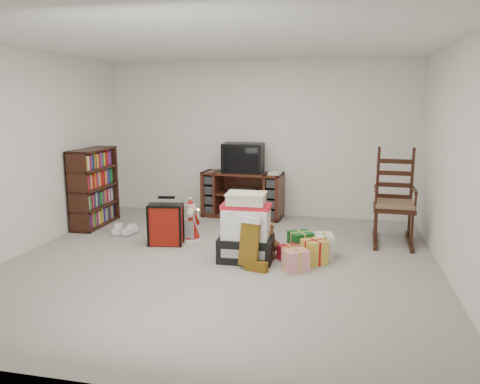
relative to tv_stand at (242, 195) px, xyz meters
name	(u,v)px	position (x,y,z in m)	size (l,w,h in m)	color
room	(220,157)	(0.22, -2.24, 0.88)	(5.01, 5.01, 2.51)	#A9A59B
tv_stand	(242,195)	(0.00, 0.00, 0.00)	(1.33, 0.57, 0.74)	#442113
bookshelf	(94,189)	(-2.09, -0.99, 0.19)	(0.32, 0.96, 1.17)	#35190E
rocking_chair	(393,209)	(2.26, -0.89, 0.08)	(0.56, 0.89, 1.32)	#35190E
gift_pile	(246,232)	(0.49, -2.06, -0.02)	(0.65, 0.48, 0.80)	black
red_suitcase	(166,224)	(-0.67, -1.71, -0.09)	(0.45, 0.29, 0.64)	maroon
stocking	(249,243)	(0.58, -2.34, -0.07)	(0.28, 0.12, 0.61)	#127F0E
teddy_bear	(267,242)	(0.70, -1.86, -0.20)	(0.27, 0.24, 0.40)	brown
santa_figurine	(252,231)	(0.47, -1.58, -0.15)	(0.28, 0.26, 0.57)	maroon
mrs_claus_figurine	(191,224)	(-0.41, -1.43, -0.15)	(0.29, 0.27, 0.59)	maroon
sneaker_pair	(124,231)	(-1.44, -1.38, -0.32)	(0.35, 0.29, 0.10)	white
gift_cluster	(302,251)	(1.15, -1.94, -0.25)	(0.71, 0.80, 0.24)	red
crt_television	(243,158)	(0.00, 0.02, 0.60)	(0.65, 0.48, 0.47)	black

